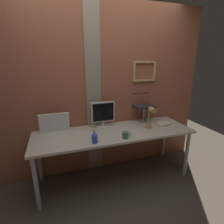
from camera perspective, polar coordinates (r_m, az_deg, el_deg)
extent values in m
plane|color=#4C4238|center=(2.72, -0.47, -21.76)|extent=(6.00, 6.00, 0.00)
cube|color=#9E563D|center=(2.65, -3.89, 6.71)|extent=(3.27, 0.12, 2.47)
cube|color=gray|center=(2.56, -5.95, 6.31)|extent=(0.22, 0.01, 2.47)
cube|color=tan|center=(2.79, 10.55, 15.55)|extent=(0.37, 0.03, 0.03)
cube|color=tan|center=(2.81, 10.26, 10.04)|extent=(0.37, 0.03, 0.03)
cube|color=tan|center=(2.72, 7.12, 12.82)|extent=(0.03, 0.03, 0.24)
cube|color=tan|center=(2.88, 13.50, 12.72)|extent=(0.03, 0.03, 0.24)
cube|color=beige|center=(2.45, 0.75, -6.60)|extent=(2.17, 0.70, 0.03)
cylinder|color=#B2B2B7|center=(2.29, -23.32, -20.67)|extent=(0.05, 0.05, 0.71)
cylinder|color=#B2B2B7|center=(2.87, 22.91, -12.49)|extent=(0.05, 0.05, 0.71)
cylinder|color=#B2B2B7|center=(2.77, -22.48, -13.58)|extent=(0.05, 0.05, 0.71)
cylinder|color=#B2B2B7|center=(3.27, 16.33, -8.16)|extent=(0.05, 0.05, 0.71)
cylinder|color=silver|center=(2.61, -2.86, -4.55)|extent=(0.18, 0.18, 0.01)
cylinder|color=silver|center=(2.60, -2.87, -3.75)|extent=(0.04, 0.04, 0.07)
cube|color=silver|center=(2.54, -2.93, 0.06)|extent=(0.34, 0.04, 0.29)
cube|color=black|center=(2.52, -2.80, -0.07)|extent=(0.31, 0.00, 0.26)
cylinder|color=gray|center=(2.85, 10.08, -2.96)|extent=(0.14, 0.14, 0.01)
cylinder|color=gray|center=(2.81, 10.20, -0.72)|extent=(0.03, 0.03, 0.22)
cube|color=gray|center=(2.78, 10.32, 1.56)|extent=(0.28, 0.22, 0.01)
cube|color=black|center=(2.78, 10.33, 1.78)|extent=(0.32, 0.24, 0.01)
cube|color=#2D2D30|center=(2.79, 10.15, 2.02)|extent=(0.28, 0.15, 0.00)
cube|color=black|center=(2.88, 9.02, 4.44)|extent=(0.32, 0.06, 0.19)
cube|color=black|center=(2.88, 9.08, 4.37)|extent=(0.29, 0.05, 0.16)
cube|color=white|center=(2.52, -18.06, -3.20)|extent=(0.39, 0.07, 0.27)
cylinder|color=tan|center=(2.64, 11.51, -4.59)|extent=(0.12, 0.12, 0.02)
cylinder|color=tan|center=(2.59, 11.71, -1.46)|extent=(0.02, 0.02, 0.29)
cylinder|color=tan|center=(2.48, 12.90, 0.65)|extent=(0.07, 0.11, 0.07)
cylinder|color=blue|center=(2.12, -5.63, -8.57)|extent=(0.07, 0.07, 0.10)
cylinder|color=purple|center=(2.10, -5.96, -7.88)|extent=(0.01, 0.02, 0.15)
cylinder|color=orange|center=(2.10, -5.40, -7.56)|extent=(0.02, 0.03, 0.16)
cylinder|color=purple|center=(2.10, -5.88, -7.70)|extent=(0.01, 0.03, 0.16)
cylinder|color=blue|center=(2.11, -5.48, -7.86)|extent=(0.01, 0.03, 0.14)
cylinder|color=#33724C|center=(2.23, 4.30, -7.41)|extent=(0.08, 0.08, 0.09)
torus|color=#33724C|center=(2.25, 5.51, -7.13)|extent=(0.05, 0.01, 0.05)
cube|color=silver|center=(2.77, 16.10, -3.75)|extent=(0.21, 0.16, 0.03)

